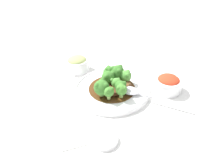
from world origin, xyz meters
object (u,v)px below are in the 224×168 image
beef_strip_0 (113,91)px  broccoli_floret_1 (126,76)px  broccoli_floret_5 (102,87)px  main_plate (112,89)px  beef_strip_2 (102,87)px  broccoli_floret_2 (121,90)px  broccoli_floret_4 (116,83)px  serving_spoon (135,92)px  beef_strip_1 (123,84)px  broccoli_floret_7 (117,72)px  broccoli_floret_0 (121,86)px  broccoli_floret_8 (110,71)px  sauce_dish (105,140)px  broccoli_floret_3 (108,77)px  side_bowl_appetizer (77,63)px  side_bowl_kimchi (168,83)px  broccoli_floret_6 (109,92)px

beef_strip_0 → broccoli_floret_1: bearing=43.5°
broccoli_floret_5 → main_plate: bearing=43.0°
beef_strip_2 → broccoli_floret_2: broccoli_floret_2 is taller
broccoli_floret_1 → broccoli_floret_4: 0.05m
beef_strip_0 → serving_spoon: (0.07, -0.02, -0.00)m
beef_strip_1 → broccoli_floret_1: bearing=58.5°
broccoli_floret_7 → beef_strip_2: bearing=-144.5°
broccoli_floret_0 → broccoli_floret_5: bearing=-175.4°
broccoli_floret_0 → broccoli_floret_8: size_ratio=0.93×
broccoli_floret_5 → sauce_dish: size_ratio=0.81×
beef_strip_1 → broccoli_floret_2: size_ratio=1.16×
beef_strip_1 → main_plate: bearing=-178.2°
beef_strip_0 → broccoli_floret_3: broccoli_floret_3 is taller
broccoli_floret_2 → sauce_dish: size_ratio=0.69×
side_bowl_appetizer → broccoli_floret_2: bearing=-59.9°
broccoli_floret_4 → side_bowl_kimchi: bearing=-6.2°
beef_strip_2 → broccoli_floret_6: 0.07m
broccoli_floret_2 → side_bowl_appetizer: 0.27m
side_bowl_appetizer → sauce_dish: (0.06, -0.40, -0.02)m
beef_strip_0 → sauce_dish: 0.20m
beef_strip_2 → broccoli_floret_7: (0.06, 0.04, 0.03)m
serving_spoon → side_bowl_kimchi: side_bowl_kimchi is taller
main_plate → sauce_dish: main_plate is taller
broccoli_floret_5 → broccoli_floret_0: bearing=4.6°
broccoli_floret_4 → side_bowl_kimchi: 0.19m
broccoli_floret_4 → broccoli_floret_5: broccoli_floret_5 is taller
serving_spoon → broccoli_floret_1: bearing=103.4°
beef_strip_2 → serving_spoon: bearing=-25.3°
broccoli_floret_2 → broccoli_floret_7: size_ratio=0.85×
beef_strip_1 → side_bowl_kimchi: side_bowl_kimchi is taller
broccoli_floret_8 → broccoli_floret_1: bearing=-35.0°
beef_strip_2 → side_bowl_appetizer: bearing=115.1°
side_bowl_appetizer → beef_strip_1: bearing=-48.0°
beef_strip_1 → side_bowl_kimchi: 0.16m
broccoli_floret_4 → sauce_dish: broccoli_floret_4 is taller
beef_strip_0 → serving_spoon: bearing=-15.1°
broccoli_floret_8 → side_bowl_appetizer: bearing=136.3°
broccoli_floret_1 → side_bowl_kimchi: (0.15, -0.05, -0.02)m
broccoli_floret_0 → broccoli_floret_3: (-0.03, 0.06, 0.00)m
broccoli_floret_7 → serving_spoon: (0.04, -0.09, -0.03)m
beef_strip_0 → broccoli_floret_1: size_ratio=0.99×
beef_strip_2 → broccoli_floret_2: bearing=-48.3°
main_plate → beef_strip_1: size_ratio=4.67×
broccoli_floret_1 → broccoli_floret_6: (-0.08, -0.09, 0.00)m
broccoli_floret_2 → broccoli_floret_8: 0.12m
broccoli_floret_3 → main_plate: bearing=-68.2°
beef_strip_2 → broccoli_floret_7: 0.08m
beef_strip_1 → broccoli_floret_8: size_ratio=1.17×
main_plate → beef_strip_0: 0.03m
broccoli_floret_3 → broccoli_floret_7: bearing=29.0°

